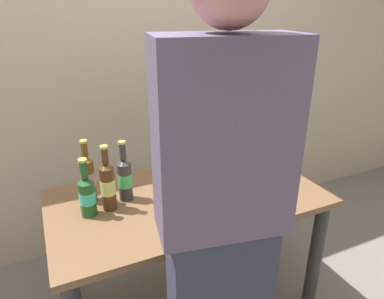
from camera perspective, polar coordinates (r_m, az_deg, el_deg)
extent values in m
cube|color=brown|center=(1.78, -0.76, -8.07)|extent=(1.37, 0.75, 0.03)
cylinder|color=#2D2D30|center=(2.09, 19.74, -16.57)|extent=(0.07, 0.07, 0.70)
cylinder|color=#2D2D30|center=(2.14, -20.57, -15.68)|extent=(0.07, 0.07, 0.70)
cylinder|color=#2D2D30|center=(2.47, 9.70, -8.72)|extent=(0.07, 0.07, 0.70)
cube|color=black|center=(1.90, 10.27, -5.59)|extent=(0.41, 0.36, 0.01)
cube|color=#232326|center=(1.88, 10.41, -5.66)|extent=(0.33, 0.25, 0.00)
cube|color=black|center=(2.00, 9.49, -0.91)|extent=(0.35, 0.21, 0.19)
cube|color=black|center=(2.00, 9.52, -0.95)|extent=(0.32, 0.19, 0.17)
cylinder|color=#333333|center=(1.73, -11.04, -5.27)|extent=(0.07, 0.07, 0.19)
cone|color=#333333|center=(1.68, -11.31, -1.97)|extent=(0.07, 0.07, 0.02)
cylinder|color=#333333|center=(1.66, -11.45, -0.33)|extent=(0.03, 0.03, 0.08)
cylinder|color=#BFB74C|center=(1.64, -11.57, 1.15)|extent=(0.04, 0.04, 0.01)
cylinder|color=#44BC66|center=(1.72, -11.06, -4.98)|extent=(0.07, 0.07, 0.07)
cylinder|color=#1E5123|center=(1.65, -16.93, -7.85)|extent=(0.07, 0.07, 0.17)
cone|color=#1E5123|center=(1.61, -17.32, -4.89)|extent=(0.07, 0.07, 0.03)
cylinder|color=#1E5123|center=(1.58, -17.54, -3.21)|extent=(0.03, 0.03, 0.08)
cylinder|color=#BFB74C|center=(1.56, -17.73, -1.71)|extent=(0.04, 0.04, 0.01)
cylinder|color=#37CEAD|center=(1.65, -16.97, -7.60)|extent=(0.07, 0.07, 0.06)
cylinder|color=brown|center=(1.75, -16.80, -5.09)|extent=(0.07, 0.07, 0.22)
cone|color=brown|center=(1.70, -17.24, -1.53)|extent=(0.07, 0.07, 0.02)
cylinder|color=brown|center=(1.68, -17.43, -0.05)|extent=(0.03, 0.03, 0.07)
cylinder|color=#BFB74C|center=(1.67, -17.60, 1.28)|extent=(0.03, 0.03, 0.01)
cylinder|color=#BF82AA|center=(1.75, -16.84, -4.78)|extent=(0.07, 0.07, 0.08)
cylinder|color=#472B14|center=(1.66, -13.74, -6.34)|extent=(0.07, 0.07, 0.21)
cone|color=#472B14|center=(1.61, -14.13, -2.63)|extent=(0.07, 0.07, 0.02)
cylinder|color=#472B14|center=(1.59, -14.29, -1.04)|extent=(0.03, 0.03, 0.07)
cylinder|color=#BFB74C|center=(1.57, -14.44, 0.40)|extent=(0.04, 0.04, 0.01)
cylinder|color=#CAD56D|center=(1.66, -13.77, -6.02)|extent=(0.07, 0.07, 0.07)
cube|color=#594C6B|center=(0.96, 5.38, 1.53)|extent=(0.42, 0.26, 0.57)
cube|color=tan|center=(2.36, -9.60, 14.48)|extent=(6.00, 0.10, 2.60)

